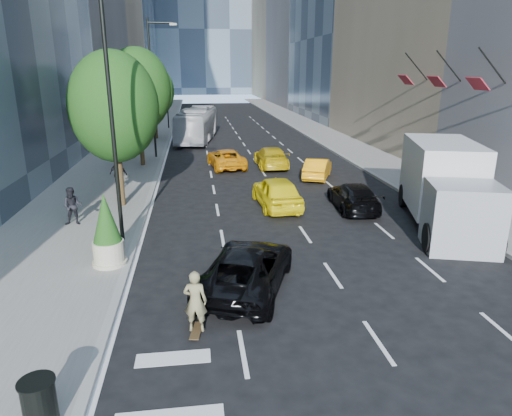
{
  "coord_description": "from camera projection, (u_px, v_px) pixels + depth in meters",
  "views": [
    {
      "loc": [
        -3.47,
        -13.67,
        6.74
      ],
      "look_at": [
        -1.25,
        2.89,
        1.6
      ],
      "focal_mm": 32.0,
      "sensor_mm": 36.0,
      "label": 1
    }
  ],
  "objects": [
    {
      "name": "ground",
      "position": [
        304.0,
        277.0,
        15.38
      ],
      "size": [
        160.0,
        160.0,
        0.0
      ],
      "primitive_type": "plane",
      "color": "black",
      "rests_on": "ground"
    },
    {
      "name": "sidewalk_left",
      "position": [
        135.0,
        142.0,
        42.63
      ],
      "size": [
        6.0,
        120.0,
        0.15
      ],
      "primitive_type": "cube",
      "color": "slate",
      "rests_on": "ground"
    },
    {
      "name": "sidewalk_right",
      "position": [
        332.0,
        138.0,
        45.05
      ],
      "size": [
        4.0,
        120.0,
        0.15
      ],
      "primitive_type": "cube",
      "color": "slate",
      "rests_on": "ground"
    },
    {
      "name": "lamp_near",
      "position": [
        114.0,
        95.0,
        16.65
      ],
      "size": [
        2.13,
        0.22,
        10.0
      ],
      "color": "black",
      "rests_on": "sidewalk_left"
    },
    {
      "name": "lamp_far",
      "position": [
        154.0,
        81.0,
        33.7
      ],
      "size": [
        2.13,
        0.22,
        10.0
      ],
      "color": "black",
      "rests_on": "sidewalk_left"
    },
    {
      "name": "tree_near",
      "position": [
        114.0,
        107.0,
        21.53
      ],
      "size": [
        4.2,
        4.2,
        7.46
      ],
      "color": "black",
      "rests_on": "sidewalk_left"
    },
    {
      "name": "tree_mid",
      "position": [
        138.0,
        90.0,
        30.9
      ],
      "size": [
        4.5,
        4.5,
        7.99
      ],
      "color": "black",
      "rests_on": "sidewalk_left"
    },
    {
      "name": "tree_far",
      "position": [
        154.0,
        91.0,
        43.42
      ],
      "size": [
        3.9,
        3.9,
        6.92
      ],
      "color": "black",
      "rests_on": "sidewalk_left"
    },
    {
      "name": "traffic_signal",
      "position": [
        167.0,
        91.0,
        51.21
      ],
      "size": [
        2.48,
        0.53,
        5.2
      ],
      "color": "black",
      "rests_on": "sidewalk_left"
    },
    {
      "name": "facade_flags",
      "position": [
        458.0,
        79.0,
        24.38
      ],
      "size": [
        1.85,
        13.3,
        2.05
      ],
      "color": "black",
      "rests_on": "ground"
    },
    {
      "name": "skateboarder",
      "position": [
        195.0,
        305.0,
        11.82
      ],
      "size": [
        0.68,
        0.51,
        1.69
      ],
      "primitive_type": "imported",
      "rotation": [
        0.0,
        0.0,
        2.96
      ],
      "color": "olive",
      "rests_on": "ground"
    },
    {
      "name": "black_sedan_lincoln",
      "position": [
        247.0,
        268.0,
        14.38
      ],
      "size": [
        3.95,
        5.55,
        1.41
      ],
      "primitive_type": "imported",
      "rotation": [
        0.0,
        0.0,
        2.79
      ],
      "color": "black",
      "rests_on": "ground"
    },
    {
      "name": "black_sedan_mercedes",
      "position": [
        353.0,
        196.0,
        22.54
      ],
      "size": [
        2.18,
        4.7,
        1.33
      ],
      "primitive_type": "imported",
      "rotation": [
        0.0,
        0.0,
        3.07
      ],
      "color": "black",
      "rests_on": "ground"
    },
    {
      "name": "taxi_a",
      "position": [
        277.0,
        192.0,
        22.88
      ],
      "size": [
        2.14,
        4.76,
        1.59
      ],
      "primitive_type": "imported",
      "rotation": [
        0.0,
        0.0,
        3.2
      ],
      "color": "yellow",
      "rests_on": "ground"
    },
    {
      "name": "taxi_b",
      "position": [
        318.0,
        168.0,
        28.98
      ],
      "size": [
        2.79,
        4.16,
        1.3
      ],
      "primitive_type": "imported",
      "rotation": [
        0.0,
        0.0,
        2.74
      ],
      "color": "#FCA10D",
      "rests_on": "ground"
    },
    {
      "name": "taxi_c",
      "position": [
        226.0,
        158.0,
        32.06
      ],
      "size": [
        2.75,
        4.97,
        1.31
      ],
      "primitive_type": "imported",
      "rotation": [
        0.0,
        0.0,
        3.27
      ],
      "color": "orange",
      "rests_on": "ground"
    },
    {
      "name": "taxi_d",
      "position": [
        271.0,
        157.0,
        32.23
      ],
      "size": [
        2.04,
        4.96,
        1.43
      ],
      "primitive_type": "imported",
      "rotation": [
        0.0,
        0.0,
        3.13
      ],
      "color": "gold",
      "rests_on": "ground"
    },
    {
      "name": "city_bus",
      "position": [
        197.0,
        124.0,
        43.71
      ],
      "size": [
        4.29,
        11.44,
        3.11
      ],
      "primitive_type": "imported",
      "rotation": [
        0.0,
        0.0,
        -0.15
      ],
      "color": "silver",
      "rests_on": "ground"
    },
    {
      "name": "box_truck",
      "position": [
        446.0,
        186.0,
        19.86
      ],
      "size": [
        4.69,
        7.99,
        3.61
      ],
      "rotation": [
        0.0,
        0.0,
        -0.28
      ],
      "color": "#BCBCBC",
      "rests_on": "ground"
    },
    {
      "name": "pedestrian_a",
      "position": [
        73.0,
        206.0,
        19.8
      ],
      "size": [
        0.82,
        0.64,
        1.69
      ],
      "primitive_type": "imported",
      "rotation": [
        0.0,
        0.0,
        0.0
      ],
      "color": "black",
      "rests_on": "sidewalk_left"
    },
    {
      "name": "pedestrian_b",
      "position": [
        118.0,
        174.0,
        25.59
      ],
      "size": [
        1.13,
        0.76,
        1.78
      ],
      "primitive_type": "imported",
      "rotation": [
        0.0,
        0.0,
        2.8
      ],
      "color": "black",
      "rests_on": "sidewalk_left"
    },
    {
      "name": "trash_can",
      "position": [
        40.0,
        404.0,
        8.67
      ],
      "size": [
        0.63,
        0.63,
        0.95
      ],
      "primitive_type": "cylinder",
      "color": "black",
      "rests_on": "sidewalk_left"
    },
    {
      "name": "planter_shrub",
      "position": [
        107.0,
        231.0,
        15.68
      ],
      "size": [
        1.07,
        1.07,
        2.57
      ],
      "color": "#B8B398",
      "rests_on": "sidewalk_left"
    }
  ]
}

